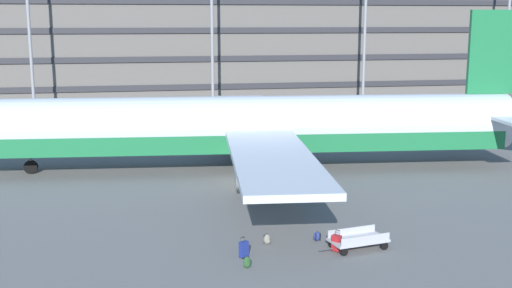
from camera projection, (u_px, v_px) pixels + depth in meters
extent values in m
plane|color=slate|center=(245.00, 182.00, 41.12)|extent=(600.00, 600.00, 0.00)
cube|color=#605B56|center=(186.00, 42.00, 90.98)|extent=(139.83, 21.61, 14.22)
cube|color=#2D2D33|center=(192.00, 87.00, 81.47)|extent=(138.43, 0.24, 0.70)
cube|color=#2D2D33|center=(192.00, 59.00, 80.79)|extent=(138.43, 0.24, 0.70)
cube|color=#2D2D33|center=(191.00, 30.00, 80.10)|extent=(138.43, 0.24, 0.70)
cube|color=#2D2D33|center=(191.00, 1.00, 79.42)|extent=(138.43, 0.24, 0.70)
cylinder|color=silver|center=(242.00, 124.00, 44.10)|extent=(37.88, 7.00, 3.88)
cube|color=#1E723F|center=(242.00, 140.00, 44.31)|extent=(36.37, 6.80, 1.24)
cube|color=#1E723F|center=(501.00, 52.00, 44.83)|extent=(4.67, 0.75, 5.82)
cube|color=silver|center=(469.00, 107.00, 49.24)|extent=(2.28, 5.95, 0.20)
cube|color=silver|center=(273.00, 159.00, 34.62)|extent=(5.70, 16.14, 0.36)
cube|color=silver|center=(245.00, 109.00, 53.88)|extent=(5.70, 16.14, 0.36)
cylinder|color=#9E9EA3|center=(259.00, 171.00, 37.62)|extent=(2.94, 2.36, 2.13)
cylinder|color=#9E9EA3|center=(242.00, 131.00, 51.31)|extent=(2.94, 2.36, 2.13)
cylinder|color=black|center=(31.00, 167.00, 43.32)|extent=(0.93, 0.42, 0.90)
cylinder|color=slate|center=(30.00, 158.00, 43.20)|extent=(0.20, 0.20, 1.22)
cylinder|color=black|center=(266.00, 168.00, 43.15)|extent=(0.93, 0.42, 0.90)
cylinder|color=slate|center=(266.00, 159.00, 43.03)|extent=(0.20, 0.20, 1.22)
cylinder|color=black|center=(261.00, 157.00, 46.37)|extent=(0.93, 0.42, 0.90)
cylinder|color=slate|center=(261.00, 149.00, 46.26)|extent=(0.20, 0.20, 1.22)
cylinder|color=gray|center=(27.00, 3.00, 70.33)|extent=(0.36, 0.36, 24.06)
cylinder|color=gray|center=(212.00, 10.00, 73.96)|extent=(0.36, 0.36, 22.69)
cylinder|color=gray|center=(365.00, 28.00, 77.58)|extent=(0.36, 0.36, 18.36)
cylinder|color=gray|center=(510.00, 2.00, 80.21)|extent=(0.36, 0.36, 24.76)
cube|color=navy|center=(244.00, 249.00, 28.02)|extent=(0.46, 0.40, 0.68)
cylinder|color=#333338|center=(245.00, 239.00, 28.06)|extent=(0.02, 0.02, 0.18)
cylinder|color=#333338|center=(241.00, 240.00, 27.92)|extent=(0.02, 0.02, 0.18)
cube|color=black|center=(243.00, 237.00, 27.97)|extent=(0.20, 0.14, 0.02)
cylinder|color=black|center=(248.00, 257.00, 28.13)|extent=(0.04, 0.05, 0.05)
cylinder|color=black|center=(242.00, 258.00, 27.92)|extent=(0.04, 0.05, 0.05)
cylinder|color=black|center=(245.00, 256.00, 28.26)|extent=(0.04, 0.05, 0.05)
cylinder|color=black|center=(240.00, 257.00, 28.06)|extent=(0.04, 0.05, 0.05)
cube|color=#B21E23|center=(336.00, 243.00, 28.76)|extent=(0.46, 0.48, 0.71)
cylinder|color=#333338|center=(340.00, 233.00, 28.66)|extent=(0.02, 0.02, 0.21)
cylinder|color=#333338|center=(336.00, 232.00, 28.81)|extent=(0.02, 0.02, 0.21)
cube|color=black|center=(338.00, 230.00, 28.71)|extent=(0.15, 0.19, 0.02)
cylinder|color=black|center=(338.00, 252.00, 28.65)|extent=(0.05, 0.05, 0.05)
cylinder|color=black|center=(332.00, 251.00, 28.86)|extent=(0.05, 0.05, 0.05)
cylinder|color=black|center=(341.00, 251.00, 28.81)|extent=(0.05, 0.05, 0.05)
cylinder|color=black|center=(335.00, 249.00, 29.02)|extent=(0.05, 0.05, 0.05)
ellipsoid|color=gray|center=(267.00, 239.00, 29.70)|extent=(0.40, 0.34, 0.49)
ellipsoid|color=gray|center=(268.00, 242.00, 29.62)|extent=(0.26, 0.18, 0.22)
torus|color=black|center=(267.00, 234.00, 29.69)|extent=(0.08, 0.04, 0.08)
cube|color=black|center=(268.00, 238.00, 29.84)|extent=(0.04, 0.03, 0.41)
cube|color=black|center=(264.00, 239.00, 29.76)|extent=(0.04, 0.03, 0.41)
ellipsoid|color=navy|center=(317.00, 236.00, 30.17)|extent=(0.39, 0.26, 0.46)
ellipsoid|color=navy|center=(317.00, 237.00, 30.29)|extent=(0.27, 0.12, 0.21)
torus|color=black|center=(318.00, 232.00, 30.09)|extent=(0.08, 0.02, 0.08)
cube|color=black|center=(316.00, 237.00, 30.05)|extent=(0.04, 0.03, 0.39)
cube|color=black|center=(320.00, 237.00, 30.10)|extent=(0.04, 0.03, 0.39)
ellipsoid|color=#264C26|center=(247.00, 262.00, 26.86)|extent=(0.38, 0.27, 0.51)
ellipsoid|color=#264C26|center=(248.00, 265.00, 26.80)|extent=(0.26, 0.14, 0.23)
torus|color=black|center=(247.00, 256.00, 26.84)|extent=(0.08, 0.03, 0.08)
cube|color=black|center=(248.00, 261.00, 26.98)|extent=(0.04, 0.03, 0.43)
cube|color=black|center=(244.00, 262.00, 26.90)|extent=(0.04, 0.03, 0.43)
cube|color=#B7B7BC|center=(358.00, 240.00, 29.11)|extent=(2.81, 1.79, 0.12)
cylinder|color=#4C4C51|center=(326.00, 250.00, 28.56)|extent=(0.70, 0.19, 0.05)
cube|color=#B7B7BC|center=(366.00, 240.00, 28.51)|extent=(2.43, 0.53, 0.40)
cube|color=#B7B7BC|center=(352.00, 232.00, 29.64)|extent=(2.43, 0.53, 0.40)
cylinder|color=black|center=(344.00, 252.00, 28.28)|extent=(0.37, 0.17, 0.36)
cylinder|color=black|center=(332.00, 244.00, 29.29)|extent=(0.37, 0.17, 0.36)
cylinder|color=black|center=(384.00, 246.00, 29.03)|extent=(0.37, 0.17, 0.36)
cylinder|color=black|center=(371.00, 238.00, 30.04)|extent=(0.37, 0.17, 0.36)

